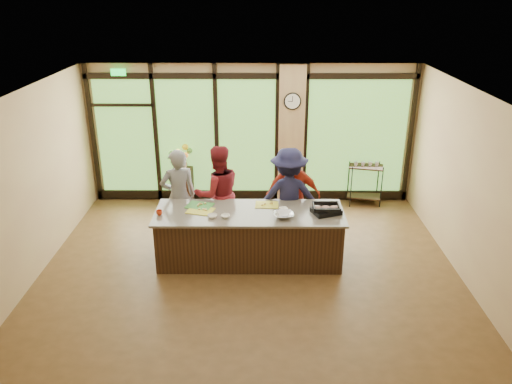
{
  "coord_description": "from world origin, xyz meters",
  "views": [
    {
      "loc": [
        0.16,
        -7.35,
        4.47
      ],
      "look_at": [
        0.11,
        0.4,
        1.24
      ],
      "focal_mm": 35.0,
      "sensor_mm": 36.0,
      "label": 1
    }
  ],
  "objects_px": {
    "cook_left": "(179,197)",
    "flower_stand": "(183,186)",
    "cook_right": "(288,196)",
    "roasting_pan": "(326,211)",
    "island_base": "(250,237)",
    "bar_cart": "(365,179)"
  },
  "relations": [
    {
      "from": "cook_left",
      "to": "cook_right",
      "type": "relative_size",
      "value": 0.98
    },
    {
      "from": "island_base",
      "to": "cook_right",
      "type": "xyz_separation_m",
      "value": [
        0.7,
        0.69,
        0.47
      ]
    },
    {
      "from": "flower_stand",
      "to": "bar_cart",
      "type": "relative_size",
      "value": 0.83
    },
    {
      "from": "cook_left",
      "to": "flower_stand",
      "type": "height_order",
      "value": "cook_left"
    },
    {
      "from": "island_base",
      "to": "roasting_pan",
      "type": "xyz_separation_m",
      "value": [
        1.29,
        -0.04,
        0.52
      ]
    },
    {
      "from": "island_base",
      "to": "bar_cart",
      "type": "relative_size",
      "value": 3.18
    },
    {
      "from": "cook_right",
      "to": "roasting_pan",
      "type": "relative_size",
      "value": 4.11
    },
    {
      "from": "island_base",
      "to": "roasting_pan",
      "type": "relative_size",
      "value": 6.97
    },
    {
      "from": "island_base",
      "to": "bar_cart",
      "type": "bearing_deg",
      "value": 44.8
    },
    {
      "from": "cook_right",
      "to": "flower_stand",
      "type": "relative_size",
      "value": 2.27
    },
    {
      "from": "cook_left",
      "to": "flower_stand",
      "type": "distance_m",
      "value": 1.83
    },
    {
      "from": "roasting_pan",
      "to": "flower_stand",
      "type": "height_order",
      "value": "roasting_pan"
    },
    {
      "from": "bar_cart",
      "to": "flower_stand",
      "type": "bearing_deg",
      "value": -166.73
    },
    {
      "from": "cook_right",
      "to": "roasting_pan",
      "type": "height_order",
      "value": "cook_right"
    },
    {
      "from": "roasting_pan",
      "to": "flower_stand",
      "type": "distance_m",
      "value": 3.78
    },
    {
      "from": "cook_left",
      "to": "bar_cart",
      "type": "distance_m",
      "value": 4.17
    },
    {
      "from": "roasting_pan",
      "to": "bar_cart",
      "type": "distance_m",
      "value": 2.78
    },
    {
      "from": "flower_stand",
      "to": "bar_cart",
      "type": "height_order",
      "value": "bar_cart"
    },
    {
      "from": "cook_left",
      "to": "cook_right",
      "type": "height_order",
      "value": "cook_right"
    },
    {
      "from": "cook_left",
      "to": "roasting_pan",
      "type": "height_order",
      "value": "cook_left"
    },
    {
      "from": "island_base",
      "to": "cook_right",
      "type": "relative_size",
      "value": 1.7
    },
    {
      "from": "cook_left",
      "to": "cook_right",
      "type": "bearing_deg",
      "value": 158.97
    }
  ]
}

